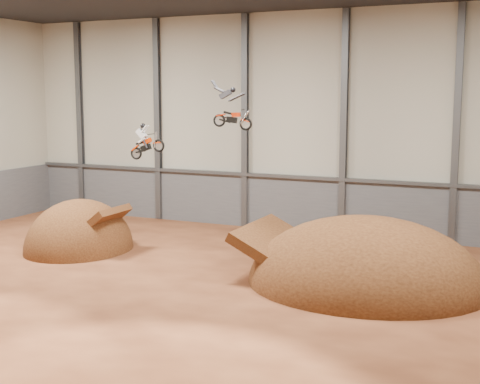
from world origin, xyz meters
The scene contains 13 objects.
floor centered at (0.00, 0.00, 0.00)m, with size 40.00×40.00×0.00m, color #522716.
back_wall centered at (0.00, 15.00, 7.00)m, with size 40.00×0.10×14.00m, color #AEAB9A.
lower_band_back centered at (0.00, 14.90, 1.75)m, with size 39.80×0.18×3.50m, color #55575D.
steel_rail centered at (0.00, 14.75, 3.55)m, with size 39.80×0.35×0.20m, color #47494F.
steel_column_0 centered at (-16.67, 14.80, 7.00)m, with size 0.40×0.36×13.90m, color #47494F.
steel_column_1 centered at (-10.00, 14.80, 7.00)m, with size 0.40×0.36×13.90m, color #47494F.
steel_column_2 centered at (-3.33, 14.80, 7.00)m, with size 0.40×0.36×13.90m, color #47494F.
steel_column_3 centered at (3.33, 14.80, 7.00)m, with size 0.40×0.36×13.90m, color #47494F.
steel_column_4 centered at (10.00, 14.80, 7.00)m, with size 0.40×0.36×13.90m, color #47494F.
takeoff_ramp centered at (-9.26, 4.77, 0.00)m, with size 5.81×6.71×5.81m, color #3B1E0E.
landing_ramp centered at (7.37, 4.54, 0.00)m, with size 11.14×9.85×6.43m, color #3B1E0E.
fmx_rider_a centered at (-5.31, 6.12, 6.44)m, with size 2.17×0.83×1.96m, color #C62C00, non-canonical shape.
fmx_rider_b centered at (0.81, 3.86, 8.29)m, with size 2.57×0.73×2.20m, color #B12408, non-canonical shape.
Camera 1 is at (14.49, -25.48, 8.90)m, focal length 50.00 mm.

